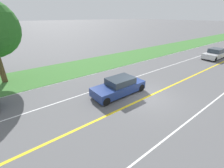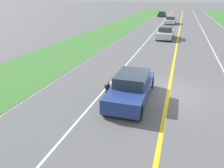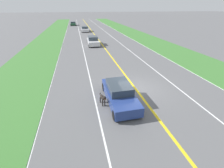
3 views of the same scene
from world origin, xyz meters
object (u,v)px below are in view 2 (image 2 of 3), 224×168
object	(u,v)px
dog	(108,88)
car_trailing_mid	(171,20)
ego_car	(131,88)
car_trailing_near	(165,33)
car_trailing_far	(162,14)

from	to	relation	value
dog	car_trailing_mid	bearing A→B (deg)	-101.91
dog	car_trailing_mid	distance (m)	35.19
ego_car	dog	size ratio (longest dim) A/B	3.71
car_trailing_near	car_trailing_far	size ratio (longest dim) A/B	1.01
ego_car	car_trailing_mid	world-z (taller)	ego_car
ego_car	car_trailing_far	distance (m)	51.46
dog	car_trailing_near	world-z (taller)	car_trailing_near
ego_car	car_trailing_near	size ratio (longest dim) A/B	0.99
ego_car	car_trailing_far	bearing A→B (deg)	-86.39
car_trailing_mid	car_trailing_far	size ratio (longest dim) A/B	1.03
dog	car_trailing_far	size ratio (longest dim) A/B	0.27
car_trailing_near	car_trailing_mid	distance (m)	16.66
car_trailing_mid	car_trailing_far	bearing A→B (deg)	-79.15
ego_car	dog	xyz separation A→B (m)	(1.22, 0.16, -0.09)
car_trailing_far	car_trailing_mid	bearing A→B (deg)	100.85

